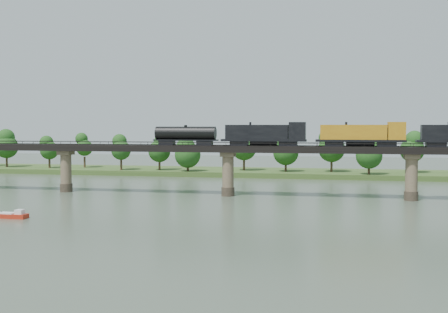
# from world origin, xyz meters

# --- Properties ---
(ground) EXTENTS (400.00, 400.00, 0.00)m
(ground) POSITION_xyz_m (0.00, 0.00, 0.00)
(ground) COLOR #3A4939
(ground) RESTS_ON ground
(far_bank) EXTENTS (300.00, 24.00, 1.60)m
(far_bank) POSITION_xyz_m (0.00, 85.00, 0.80)
(far_bank) COLOR #334F1F
(far_bank) RESTS_ON ground
(bridge) EXTENTS (236.00, 30.00, 11.50)m
(bridge) POSITION_xyz_m (0.00, 30.00, 5.46)
(bridge) COLOR #473A2D
(bridge) RESTS_ON ground
(bridge_superstructure) EXTENTS (220.00, 4.90, 0.75)m
(bridge_superstructure) POSITION_xyz_m (0.00, 30.00, 11.79)
(bridge_superstructure) COLOR black
(bridge_superstructure) RESTS_ON bridge
(far_treeline) EXTENTS (289.06, 17.54, 13.60)m
(far_treeline) POSITION_xyz_m (-8.21, 80.52, 8.83)
(far_treeline) COLOR #382619
(far_treeline) RESTS_ON far_bank
(freight_train) EXTENTS (77.39, 3.02, 5.33)m
(freight_train) POSITION_xyz_m (22.38, 30.00, 14.04)
(freight_train) COLOR black
(freight_train) RESTS_ON bridge
(motorboat) EXTENTS (5.53, 2.03, 1.54)m
(motorboat) POSITION_xyz_m (-30.77, -7.75, 0.53)
(motorboat) COLOR #AE2613
(motorboat) RESTS_ON ground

